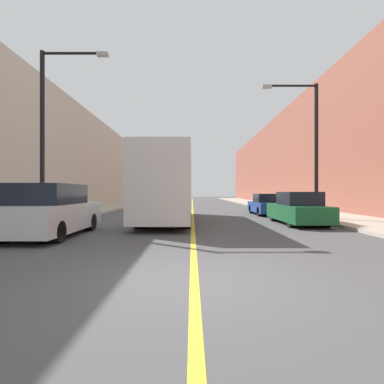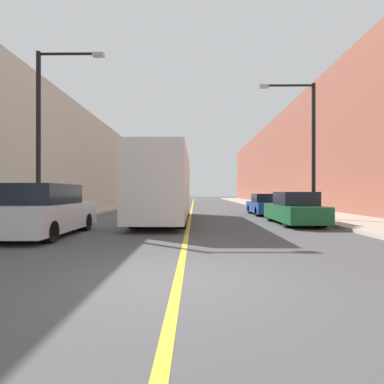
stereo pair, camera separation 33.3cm
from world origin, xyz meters
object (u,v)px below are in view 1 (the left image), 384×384
Objects in this scene: bus at (167,186)px; street_lamp_left at (47,124)px; street_lamp_right at (309,140)px; parked_suv_left at (49,212)px; car_right_near at (296,210)px; car_right_mid at (266,205)px.

street_lamp_left is at bearing -150.30° from bus.
parked_suv_left is at bearing -153.82° from street_lamp_right.
car_right_near is at bearing -14.84° from bus.
car_right_near is 12.11m from street_lamp_left.
car_right_near is (6.36, -1.68, -1.18)m from bus.
bus is at bearing 56.47° from parked_suv_left.
car_right_mid is 0.59× the size of street_lamp_right.
street_lamp_left reaches higher than car_right_near.
parked_suv_left reaches higher than car_right_near.
street_lamp_left is 1.06× the size of street_lamp_right.
parked_suv_left is 1.03× the size of car_right_near.
parked_suv_left is at bearing -135.68° from car_right_mid.
car_right_near is 4.21m from street_lamp_right.
car_right_mid is at bearing 44.32° from parked_suv_left.
bus is 1.39× the size of street_lamp_left.
street_lamp_left is at bearing -167.24° from street_lamp_right.
bus is 6.41m from street_lamp_left.
parked_suv_left is at bearing -63.29° from street_lamp_left.
car_right_mid is at bearing 33.72° from bus.
street_lamp_right is (7.66, -0.01, 2.45)m from bus.
parked_suv_left is 13.13m from street_lamp_right.
car_right_mid is 14.05m from street_lamp_left.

